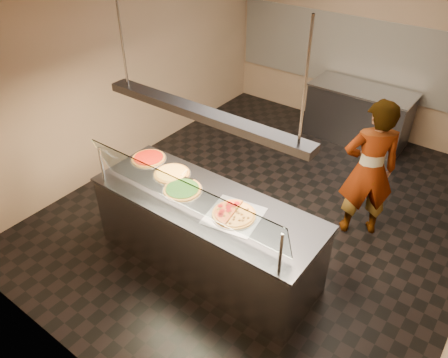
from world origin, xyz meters
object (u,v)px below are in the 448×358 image
Objects in this scene: sneeze_guard at (183,194)px; pizza_cheese at (172,173)px; pizza_spinach at (183,189)px; pizza_spatula at (185,176)px; half_pizza_pepperoni at (226,209)px; prep_table at (358,114)px; serving_counter at (207,233)px; perforated_tray at (234,215)px; half_pizza_sausage at (243,218)px; worker at (369,170)px; pizza_tomato at (149,158)px; heat_lamp_housing at (203,114)px.

sneeze_guard is 5.48× the size of pizza_cheese.
pizza_spatula is (-0.13, 0.20, 0.01)m from pizza_spinach.
half_pizza_pepperoni is 0.28× the size of prep_table.
pizza_cheese reaches higher than serving_counter.
sneeze_guard reaches higher than perforated_tray.
half_pizza_sausage is 1.13m from pizza_cheese.
perforated_tray is at bearing 29.72° from worker.
pizza_tomato reaches higher than prep_table.
heat_lamp_housing is at bearing 19.30° from worker.
heat_lamp_housing reaches higher than pizza_tomato.
perforated_tray is at bearing -0.14° from half_pizza_pepperoni.
half_pizza_sausage reaches higher than pizza_tomato.
half_pizza_sausage reaches higher than pizza_spinach.
prep_table is (1.26, 3.61, -0.48)m from pizza_tomato.
serving_counter is 0.57m from half_pizza_pepperoni.
serving_counter is 5.60× the size of half_pizza_sausage.
pizza_tomato reaches higher than perforated_tray.
half_pizza_pepperoni is 1.00× the size of half_pizza_sausage.
heat_lamp_housing is at bearing 0.00° from serving_counter.
half_pizza_sausage is at bearing 32.83° from worker.
half_pizza_pepperoni is (0.28, 0.32, -0.26)m from sneeze_guard.
pizza_spinach is 1.95× the size of pizza_spatula.
pizza_cheese is at bearing -9.29° from pizza_tomato.
worker is at bearing 39.69° from pizza_cheese.
pizza_tomato is 0.26× the size of prep_table.
heat_lamp_housing is at bearing -12.13° from pizza_tomato.
pizza_cheese is 0.24× the size of worker.
heat_lamp_housing is (0.62, -0.16, 1.01)m from pizza_cheese.
pizza_spatula is at bearing 167.18° from half_pizza_sausage.
worker is at bearing 59.60° from sneeze_guard.
prep_table is at bearing 91.37° from half_pizza_pepperoni.
prep_table is (-0.31, 3.87, -0.49)m from half_pizza_sausage.
serving_counter is at bearing 176.53° from perforated_tray.
half_pizza_pepperoni is 0.21m from half_pizza_sausage.
half_pizza_pepperoni is 1.06× the size of pizza_spinach.
serving_counter is 0.83m from sneeze_guard.
sneeze_guard is 5.53× the size of pizza_tomato.
sneeze_guard is at bearing -28.18° from pizza_tomato.
pizza_spatula is at bearing 124.33° from pizza_spinach.
serving_counter is 0.70m from half_pizza_sausage.
worker is (0.77, 1.66, -0.03)m from perforated_tray.
heat_lamp_housing reaches higher than pizza_cheese.
sneeze_guard is 1.42× the size of prep_table.
pizza_cheese is at bearing 151.83° from pizza_spinach.
pizza_spinach is at bearing -97.50° from prep_table.
pizza_spinach is at bearing 178.62° from perforated_tray.
half_pizza_sausage is at bearing -85.49° from prep_table.
prep_table is (-0.09, 3.86, -0.50)m from half_pizza_pepperoni.
perforated_tray is 2.70× the size of pizza_spatula.
heat_lamp_housing is (0.00, 0.00, 1.48)m from serving_counter.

